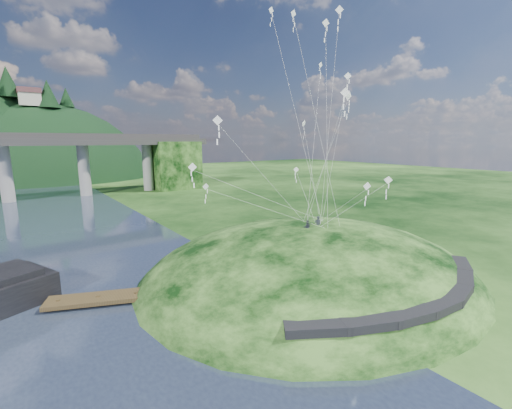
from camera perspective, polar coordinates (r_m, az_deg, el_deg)
ground at (r=29.94m, az=0.57°, el=-15.93°), size 320.00×320.00×0.00m
grass_hill at (r=36.72m, az=9.00°, el=-13.41°), size 36.00×32.00×13.00m
footpath at (r=28.54m, az=25.76°, el=-13.82°), size 22.29×5.84×0.83m
wooden_dock at (r=31.82m, az=-19.37°, el=-14.01°), size 13.79×7.32×1.00m
kite_flyers at (r=34.34m, az=9.29°, el=-2.29°), size 2.58×1.01×1.72m
kite_swarm at (r=36.54m, az=7.86°, el=16.74°), size 20.71×16.91×20.10m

